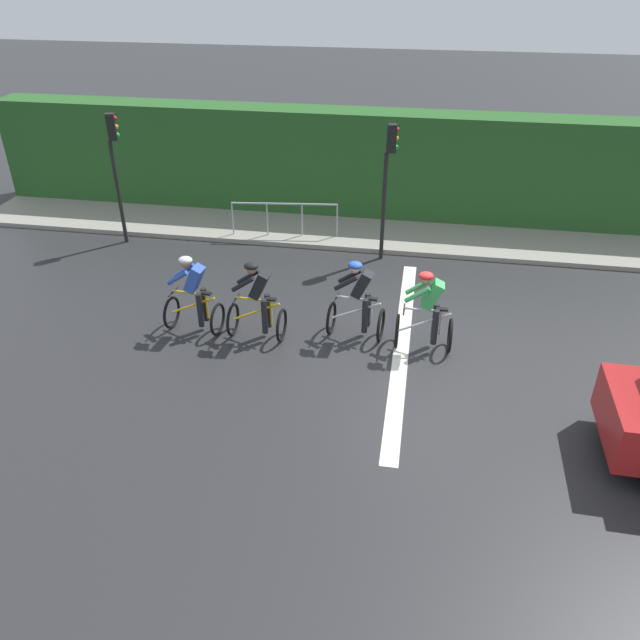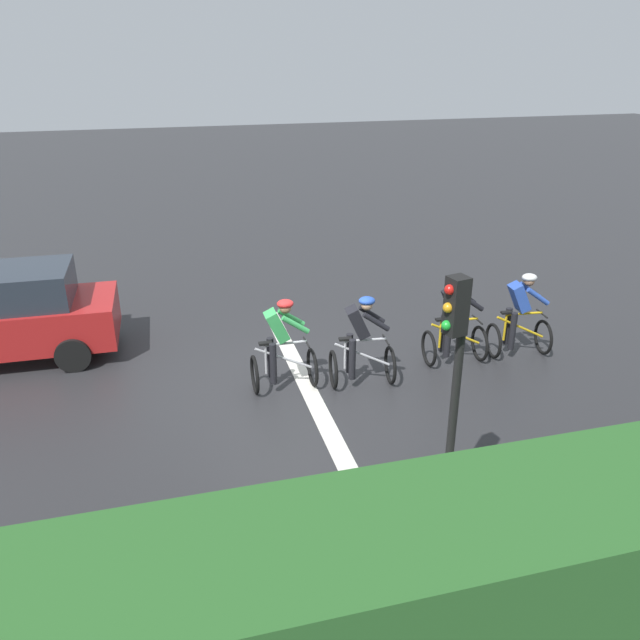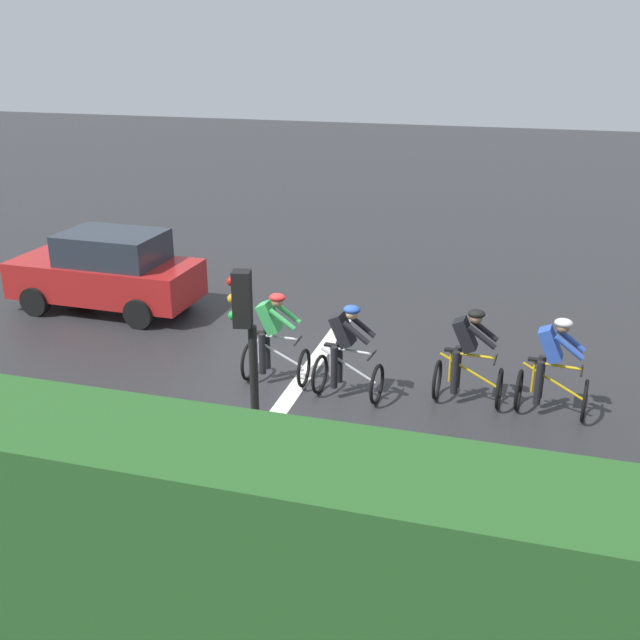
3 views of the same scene
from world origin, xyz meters
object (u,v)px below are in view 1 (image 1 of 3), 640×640
(cyclist_fourth, at_px, (427,313))
(traffic_light_far_junction, at_px, (115,159))
(cyclist_second, at_px, (258,303))
(cyclist_mid, at_px, (358,302))
(traffic_light_near_crossing, at_px, (388,172))
(cyclist_lead, at_px, (194,296))
(pedestrian_railing_kerbside, at_px, (284,212))

(cyclist_fourth, distance_m, traffic_light_far_junction, 8.93)
(cyclist_second, height_order, cyclist_mid, same)
(cyclist_mid, bearing_deg, cyclist_second, 100.59)
(traffic_light_near_crossing, bearing_deg, cyclist_mid, 176.78)
(cyclist_lead, bearing_deg, pedestrian_railing_kerbside, -9.19)
(cyclist_lead, bearing_deg, cyclist_second, -91.41)
(cyclist_mid, distance_m, cyclist_fourth, 1.37)
(traffic_light_far_junction, bearing_deg, cyclist_lead, -140.32)
(cyclist_fourth, height_order, pedestrian_railing_kerbside, cyclist_fourth)
(cyclist_second, bearing_deg, traffic_light_far_junction, 49.07)
(cyclist_lead, xyz_separation_m, pedestrian_railing_kerbside, (4.84, -0.78, -0.04))
(cyclist_lead, height_order, cyclist_fourth, same)
(cyclist_second, bearing_deg, cyclist_mid, -79.41)
(traffic_light_far_junction, height_order, pedestrian_railing_kerbside, traffic_light_far_junction)
(cyclist_mid, relative_size, cyclist_fourth, 1.00)
(cyclist_second, bearing_deg, cyclist_lead, 88.59)
(cyclist_mid, bearing_deg, traffic_light_near_crossing, -3.22)
(cyclist_second, height_order, cyclist_fourth, same)
(traffic_light_near_crossing, distance_m, pedestrian_railing_kerbside, 3.16)
(cyclist_second, distance_m, cyclist_fourth, 3.30)
(cyclist_lead, xyz_separation_m, cyclist_second, (-0.03, -1.32, 0.00))
(traffic_light_far_junction, bearing_deg, pedestrian_railing_kerbside, -78.15)
(cyclist_second, relative_size, pedestrian_railing_kerbside, 0.59)
(pedestrian_railing_kerbside, bearing_deg, traffic_light_far_junction, 101.85)
(cyclist_lead, bearing_deg, cyclist_fourth, -88.48)
(cyclist_fourth, xyz_separation_m, traffic_light_near_crossing, (3.97, 1.14, 1.43))
(cyclist_lead, relative_size, cyclist_mid, 1.00)
(traffic_light_near_crossing, distance_m, traffic_light_far_junction, 6.79)
(traffic_light_near_crossing, bearing_deg, cyclist_fourth, -163.98)
(cyclist_second, xyz_separation_m, pedestrian_railing_kerbside, (4.87, 0.54, -0.04))
(cyclist_mid, bearing_deg, cyclist_lead, 95.79)
(cyclist_lead, xyz_separation_m, cyclist_mid, (0.33, -3.27, 0.00))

